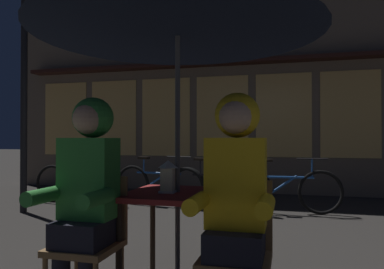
{
  "coord_description": "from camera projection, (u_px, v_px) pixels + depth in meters",
  "views": [
    {
      "loc": [
        0.77,
        -2.52,
        1.13
      ],
      "look_at": [
        0.0,
        0.41,
        1.16
      ],
      "focal_mm": 34.18,
      "sensor_mm": 36.0,
      "label": 1
    }
  ],
  "objects": [
    {
      "name": "cafe_table",
      "position": [
        178.0,
        206.0,
        2.63
      ],
      "size": [
        0.72,
        0.72,
        0.74
      ],
      "color": "maroon",
      "rests_on": "ground_plane"
    },
    {
      "name": "patio_umbrella",
      "position": [
        178.0,
        10.0,
        2.65
      ],
      "size": [
        2.1,
        2.1,
        2.31
      ],
      "color": "#4C4C51",
      "rests_on": "ground_plane"
    },
    {
      "name": "lantern",
      "position": [
        168.0,
        176.0,
        2.61
      ],
      "size": [
        0.11,
        0.11,
        0.23
      ],
      "color": "white",
      "rests_on": "cafe_table"
    },
    {
      "name": "chair_left",
      "position": [
        91.0,
        235.0,
        2.4
      ],
      "size": [
        0.4,
        0.4,
        0.87
      ],
      "color": "olive",
      "rests_on": "ground_plane"
    },
    {
      "name": "chair_right",
      "position": [
        237.0,
        246.0,
        2.15
      ],
      "size": [
        0.4,
        0.4,
        0.87
      ],
      "color": "olive",
      "rests_on": "ground_plane"
    },
    {
      "name": "person_left_hooded",
      "position": [
        87.0,
        182.0,
        2.35
      ],
      "size": [
        0.45,
        0.56,
        1.4
      ],
      "color": "black",
      "rests_on": "ground_plane"
    },
    {
      "name": "person_right_hooded",
      "position": [
        236.0,
        187.0,
        2.1
      ],
      "size": [
        0.45,
        0.56,
        1.4
      ],
      "color": "black",
      "rests_on": "ground_plane"
    },
    {
      "name": "shopfront_building",
      "position": [
        224.0,
        50.0,
        8.02
      ],
      "size": [
        10.0,
        0.93,
        6.2
      ],
      "color": "#6B5B4C",
      "rests_on": "ground_plane"
    },
    {
      "name": "street_lamp",
      "position": [
        24.0,
        35.0,
        5.61
      ],
      "size": [
        0.32,
        0.32,
        3.88
      ],
      "color": "black",
      "rests_on": "ground_plane"
    },
    {
      "name": "bicycle_nearest",
      "position": [
        77.0,
        184.0,
        6.32
      ],
      "size": [
        1.68,
        0.1,
        0.84
      ],
      "color": "black",
      "rests_on": "ground_plane"
    },
    {
      "name": "bicycle_second",
      "position": [
        158.0,
        185.0,
        6.15
      ],
      "size": [
        1.67,
        0.32,
        0.84
      ],
      "color": "black",
      "rests_on": "ground_plane"
    },
    {
      "name": "bicycle_third",
      "position": [
        216.0,
        188.0,
        5.72
      ],
      "size": [
        1.64,
        0.46,
        0.84
      ],
      "color": "black",
      "rests_on": "ground_plane"
    },
    {
      "name": "bicycle_fourth",
      "position": [
        285.0,
        190.0,
        5.49
      ],
      "size": [
        1.68,
        0.19,
        0.84
      ],
      "color": "black",
      "rests_on": "ground_plane"
    }
  ]
}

